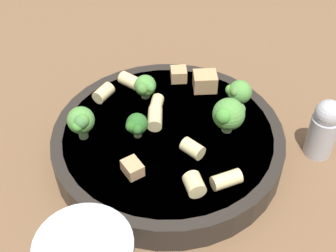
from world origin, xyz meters
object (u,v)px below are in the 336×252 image
broccoli_floret_3 (229,115)px  rigatoni_6 (156,105)px  broccoli_floret_2 (145,86)px  chicken_chunk_0 (132,168)px  broccoli_floret_0 (136,125)px  broccoli_floret_4 (239,93)px  chicken_chunk_1 (179,74)px  rigatoni_3 (104,93)px  broccoli_floret_1 (81,121)px  rigatoni_4 (193,149)px  chicken_chunk_2 (205,81)px  rigatoni_0 (226,180)px  rigatoni_2 (155,118)px  pepper_shaker (324,128)px  rigatoni_1 (130,81)px  rigatoni_5 (194,184)px  pasta_bowl (168,141)px

broccoli_floret_3 → rigatoni_6: broccoli_floret_3 is taller
broccoli_floret_2 → chicken_chunk_0: 0.12m
broccoli_floret_0 → broccoli_floret_3: size_ratio=0.71×
broccoli_floret_4 → chicken_chunk_1: 0.08m
broccoli_floret_3 → rigatoni_3: size_ratio=1.73×
broccoli_floret_1 → rigatoni_4: 0.12m
broccoli_floret_2 → broccoli_floret_4: bearing=86.0°
broccoli_floret_1 → broccoli_floret_3: broccoli_floret_3 is taller
chicken_chunk_2 → broccoli_floret_1: bearing=-52.8°
broccoli_floret_1 → rigatoni_0: bearing=71.2°
broccoli_floret_2 → chicken_chunk_0: size_ratio=1.43×
rigatoni_2 → pepper_shaker: pepper_shaker is taller
broccoli_floret_2 → rigatoni_1: size_ratio=1.22×
broccoli_floret_2 → rigatoni_3: size_ratio=1.26×
rigatoni_6 → pepper_shaker: 0.18m
rigatoni_2 → rigatoni_5: rigatoni_5 is taller
broccoli_floret_3 → pepper_shaker: (-0.01, 0.10, -0.02)m
rigatoni_6 → chicken_chunk_2: bearing=128.7°
rigatoni_0 → rigatoni_1: size_ratio=1.18×
pasta_bowl → chicken_chunk_1: 0.10m
broccoli_floret_1 → chicken_chunk_1: 0.15m
broccoli_floret_3 → rigatoni_4: (0.04, -0.04, -0.02)m
rigatoni_4 → pepper_shaker: bearing=108.1°
pasta_bowl → broccoli_floret_3: size_ratio=6.21×
rigatoni_2 → rigatoni_3: bearing=-120.6°
broccoli_floret_4 → chicken_chunk_2: 0.05m
pasta_bowl → rigatoni_5: (0.08, 0.03, 0.02)m
rigatoni_4 → rigatoni_6: 0.08m
rigatoni_6 → chicken_chunk_1: (-0.06, 0.02, 0.00)m
broccoli_floret_0 → chicken_chunk_1: 0.11m
broccoli_floret_4 → broccoli_floret_3: bearing=-16.4°
chicken_chunk_1 → broccoli_floret_4: bearing=57.3°
chicken_chunk_0 → rigatoni_6: bearing=171.8°
pasta_bowl → broccoli_floret_2: size_ratio=8.48×
rigatoni_6 → broccoli_floret_0: bearing=-19.5°
rigatoni_2 → rigatoni_1: bearing=-149.7°
rigatoni_4 → chicken_chunk_0: 0.07m
broccoli_floret_1 → rigatoni_5: (0.06, 0.12, -0.02)m
rigatoni_3 → rigatoni_4: bearing=52.9°
broccoli_floret_0 → rigatoni_2: 0.03m
pasta_bowl → chicken_chunk_0: (0.06, -0.03, 0.02)m
rigatoni_6 → chicken_chunk_0: same height
broccoli_floret_3 → rigatoni_5: broccoli_floret_3 is taller
rigatoni_0 → chicken_chunk_1: same height
rigatoni_5 → rigatoni_6: size_ratio=0.84×
rigatoni_1 → broccoli_floret_1: bearing=-21.6°
broccoli_floret_3 → rigatoni_5: 0.09m
broccoli_floret_0 → broccoli_floret_3: bearing=100.1°
rigatoni_2 → rigatoni_5: (0.09, 0.05, 0.00)m
broccoli_floret_3 → rigatoni_0: (0.08, -0.00, -0.02)m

